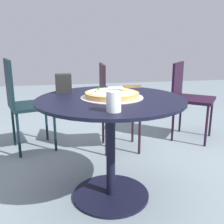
# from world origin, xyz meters

# --- Properties ---
(ground_plane) EXTENTS (10.00, 10.00, 0.00)m
(ground_plane) POSITION_xyz_m (0.00, 0.00, 0.00)
(ground_plane) COLOR slate
(patio_table) EXTENTS (0.92, 0.92, 0.68)m
(patio_table) POSITION_xyz_m (0.00, 0.00, 0.50)
(patio_table) COLOR black
(patio_table) RESTS_ON ground
(pizza_on_tray) EXTENTS (0.39, 0.39, 0.06)m
(pizza_on_tray) POSITION_xyz_m (-0.01, 0.01, 0.70)
(pizza_on_tray) COLOR silver
(pizza_on_tray) RESTS_ON patio_table
(pizza_server) EXTENTS (0.09, 0.21, 0.02)m
(pizza_server) POSITION_xyz_m (-0.04, 0.10, 0.74)
(pizza_server) COLOR silver
(pizza_server) RESTS_ON pizza_on_tray
(drinking_cup) EXTENTS (0.07, 0.07, 0.10)m
(drinking_cup) POSITION_xyz_m (0.32, -0.05, 0.73)
(drinking_cup) COLOR silver
(drinking_cup) RESTS_ON patio_table
(napkin_dispenser) EXTENTS (0.08, 0.11, 0.13)m
(napkin_dispenser) POSITION_xyz_m (-0.25, -0.28, 0.74)
(napkin_dispenser) COLOR black
(napkin_dispenser) RESTS_ON patio_table
(patio_chair_near) EXTENTS (0.39, 0.39, 0.83)m
(patio_chair_near) POSITION_xyz_m (-0.79, 0.18, 0.49)
(patio_chair_near) COLOR black
(patio_chair_near) RESTS_ON ground
(patio_chair_far) EXTENTS (0.55, 0.55, 0.81)m
(patio_chair_far) POSITION_xyz_m (-0.95, 1.01, 0.49)
(patio_chair_far) COLOR black
(patio_chair_far) RESTS_ON ground
(patio_chair_corner) EXTENTS (0.48, 0.48, 0.87)m
(patio_chair_corner) POSITION_xyz_m (-0.94, -0.65, 0.50)
(patio_chair_corner) COLOR black
(patio_chair_corner) RESTS_ON ground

